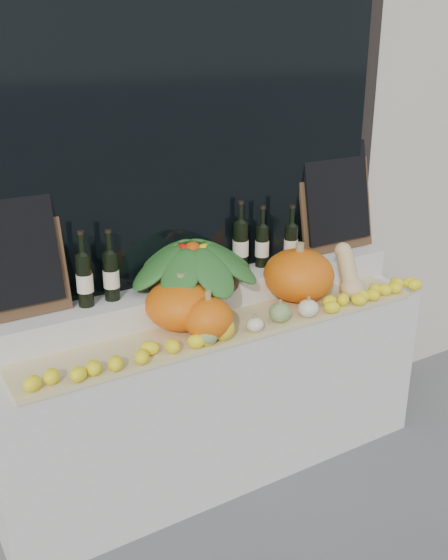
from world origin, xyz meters
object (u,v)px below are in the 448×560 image
(pumpkin_right, at_px, (299,275))
(pumpkin_left, at_px, (182,304))
(butternut_squash, at_px, (349,274))
(produce_bowl, at_px, (193,264))
(wine_bottle_tall, at_px, (241,245))

(pumpkin_right, bearing_deg, pumpkin_left, 178.86)
(pumpkin_right, relative_size, butternut_squash, 1.30)
(butternut_squash, height_order, produce_bowl, produce_bowl)
(pumpkin_left, xyz_separation_m, wine_bottle_tall, (0.47, 0.22, 0.15))
(butternut_squash, bearing_deg, produce_bowl, 160.04)
(produce_bowl, relative_size, wine_bottle_tall, 1.87)
(pumpkin_left, xyz_separation_m, butternut_squash, (0.93, -0.12, 0.01))
(pumpkin_left, xyz_separation_m, produce_bowl, (0.15, 0.16, 0.13))
(pumpkin_right, xyz_separation_m, produce_bowl, (-0.53, 0.17, 0.11))
(butternut_squash, relative_size, produce_bowl, 0.41)
(butternut_squash, xyz_separation_m, wine_bottle_tall, (-0.46, 0.34, 0.14))
(pumpkin_left, bearing_deg, pumpkin_right, -1.14)
(pumpkin_left, xyz_separation_m, pumpkin_right, (0.68, -0.01, 0.02))
(pumpkin_right, height_order, produce_bowl, produce_bowl)
(wine_bottle_tall, bearing_deg, pumpkin_left, -154.85)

